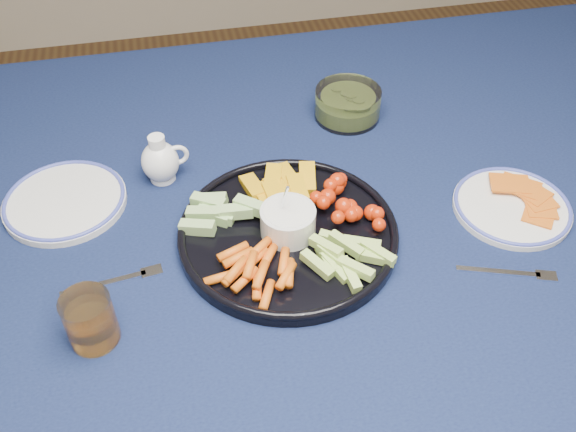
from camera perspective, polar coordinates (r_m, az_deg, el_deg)
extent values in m
plane|color=brown|center=(1.67, 0.63, -17.40)|extent=(4.00, 4.00, 0.00)
cylinder|color=#462717|center=(1.86, 19.93, 4.43)|extent=(0.07, 0.07, 0.70)
cube|color=#462717|center=(1.09, 0.92, 0.98)|extent=(1.60, 1.00, 0.04)
cube|color=#0D1536|center=(1.07, 0.94, 1.88)|extent=(1.66, 1.06, 0.01)
cube|color=#0D1536|center=(1.58, -3.45, 10.63)|extent=(1.66, 0.01, 0.30)
cylinder|color=black|center=(0.99, 0.00, -1.75)|extent=(0.34, 0.34, 0.01)
torus|color=black|center=(0.98, 0.00, -1.29)|extent=(0.34, 0.34, 0.01)
cylinder|color=white|center=(0.97, 0.00, -0.51)|extent=(0.08, 0.08, 0.04)
cylinder|color=white|center=(0.96, 0.00, 0.29)|extent=(0.07, 0.07, 0.01)
cylinder|color=white|center=(1.12, -11.06, 3.47)|extent=(0.04, 0.04, 0.01)
ellipsoid|color=white|center=(1.10, -11.29, 4.75)|extent=(0.06, 0.06, 0.07)
cylinder|color=white|center=(1.07, -11.56, 6.30)|extent=(0.03, 0.03, 0.03)
torus|color=white|center=(1.09, -9.81, 5.36)|extent=(0.04, 0.01, 0.04)
torus|color=#404BB5|center=(1.08, -11.47, 5.76)|extent=(0.03, 0.03, 0.00)
cylinder|color=silver|center=(1.23, 5.32, 9.90)|extent=(0.12, 0.12, 0.06)
cylinder|color=#56681D|center=(1.24, 5.29, 9.50)|extent=(0.10, 0.10, 0.03)
cylinder|color=white|center=(1.10, 19.26, 0.73)|extent=(0.19, 0.19, 0.01)
torus|color=#404BB5|center=(1.10, 19.33, 0.96)|extent=(0.19, 0.19, 0.01)
cylinder|color=silver|center=(0.88, -17.19, -8.81)|extent=(0.07, 0.07, 0.08)
cylinder|color=orange|center=(0.90, -16.96, -9.49)|extent=(0.06, 0.06, 0.04)
cube|color=silver|center=(0.97, -16.08, -5.82)|extent=(0.12, 0.02, 0.00)
cube|color=silver|center=(0.97, -12.02, -4.84)|extent=(0.03, 0.02, 0.00)
cube|color=silver|center=(1.00, 18.15, -4.74)|extent=(0.12, 0.05, 0.00)
cube|color=silver|center=(1.02, 21.96, -4.98)|extent=(0.03, 0.03, 0.00)
cylinder|color=white|center=(1.11, -19.20, 1.19)|extent=(0.20, 0.20, 0.01)
torus|color=#404BB5|center=(1.10, -19.28, 1.45)|extent=(0.19, 0.19, 0.01)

